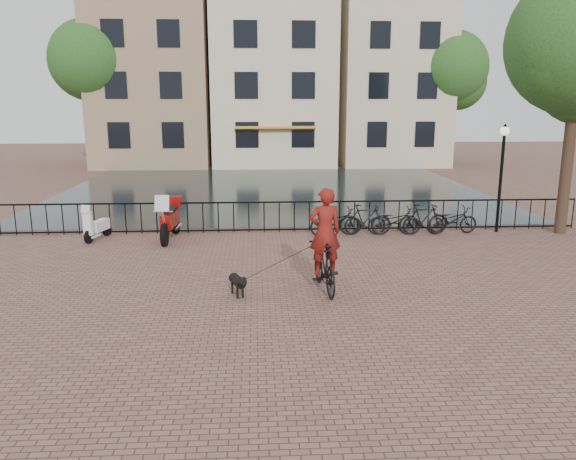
{
  "coord_description": "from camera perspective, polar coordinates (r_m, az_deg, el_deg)",
  "views": [
    {
      "loc": [
        -0.76,
        -10.11,
        4.2
      ],
      "look_at": [
        0.0,
        3.0,
        1.2
      ],
      "focal_mm": 35.0,
      "sensor_mm": 36.0,
      "label": 1
    }
  ],
  "objects": [
    {
      "name": "canal_water",
      "position": [
        27.74,
        -1.72,
        4.16
      ],
      "size": [
        20.0,
        20.0,
        0.0
      ],
      "primitive_type": "plane",
      "color": "black",
      "rests_on": "ground"
    },
    {
      "name": "lamp_post",
      "position": [
        19.5,
        20.94,
        6.67
      ],
      "size": [
        0.3,
        0.3,
        3.45
      ],
      "color": "black",
      "rests_on": "ground"
    },
    {
      "name": "parked_bike_2",
      "position": [
        18.45,
        10.74,
        0.92
      ],
      "size": [
        1.74,
        0.67,
        0.9
      ],
      "primitive_type": "imported",
      "rotation": [
        0.0,
        0.0,
        1.53
      ],
      "color": "black",
      "rests_on": "ground"
    },
    {
      "name": "railing",
      "position": [
        18.5,
        -0.9,
        1.34
      ],
      "size": [
        20.0,
        0.05,
        1.02
      ],
      "color": "black",
      "rests_on": "ground"
    },
    {
      "name": "scooter",
      "position": [
        18.42,
        -18.82,
        0.94
      ],
      "size": [
        0.73,
        1.37,
        1.22
      ],
      "rotation": [
        0.0,
        0.0,
        -0.28
      ],
      "color": "white",
      "rests_on": "ground"
    },
    {
      "name": "parked_bike_1",
      "position": [
        18.24,
        7.85,
        1.04
      ],
      "size": [
        1.68,
        0.55,
        1.0
      ],
      "primitive_type": "imported",
      "rotation": [
        0.0,
        0.0,
        1.52
      ],
      "color": "black",
      "rests_on": "ground"
    },
    {
      "name": "tree_far_right",
      "position": [
        39.3,
        16.24,
        15.52
      ],
      "size": [
        4.76,
        4.76,
        8.76
      ],
      "color": "black",
      "rests_on": "ground"
    },
    {
      "name": "parked_bike_0",
      "position": [
        18.09,
        4.89,
        0.86
      ],
      "size": [
        1.78,
        0.82,
        0.9
      ],
      "primitive_type": "imported",
      "rotation": [
        0.0,
        0.0,
        1.71
      ],
      "color": "black",
      "rests_on": "ground"
    },
    {
      "name": "parked_bike_3",
      "position": [
        18.7,
        13.58,
        1.09
      ],
      "size": [
        1.71,
        0.65,
        1.0
      ],
      "primitive_type": "imported",
      "rotation": [
        0.0,
        0.0,
        1.68
      ],
      "color": "black",
      "rests_on": "ground"
    },
    {
      "name": "ground",
      "position": [
        10.97,
        0.92,
        -9.64
      ],
      "size": [
        100.0,
        100.0,
        0.0
      ],
      "primitive_type": "plane",
      "color": "brown",
      "rests_on": "ground"
    },
    {
      "name": "motorcycle",
      "position": [
        17.8,
        -11.91,
        1.55
      ],
      "size": [
        0.68,
        2.25,
        1.59
      ],
      "rotation": [
        0.0,
        0.0,
        -0.07
      ],
      "color": "#990E0B",
      "rests_on": "ground"
    },
    {
      "name": "canal_house_left",
      "position": [
        40.73,
        -13.34,
        15.64
      ],
      "size": [
        7.5,
        9.0,
        12.8
      ],
      "color": "#9A7B59",
      "rests_on": "ground"
    },
    {
      "name": "tree_far_left",
      "position": [
        38.58,
        -19.48,
        15.92
      ],
      "size": [
        5.04,
        5.04,
        9.27
      ],
      "color": "black",
      "rests_on": "ground"
    },
    {
      "name": "parked_bike_4",
      "position": [
        19.0,
        16.31,
        0.97
      ],
      "size": [
        1.77,
        0.79,
        0.9
      ],
      "primitive_type": "imported",
      "rotation": [
        0.0,
        0.0,
        1.68
      ],
      "color": "black",
      "rests_on": "ground"
    },
    {
      "name": "cyclist",
      "position": [
        12.59,
        3.75,
        -1.64
      ],
      "size": [
        0.93,
        2.07,
        2.77
      ],
      "rotation": [
        0.0,
        0.0,
        3.25
      ],
      "color": "black",
      "rests_on": "ground"
    },
    {
      "name": "dog",
      "position": [
        12.52,
        -5.17,
        -5.47
      ],
      "size": [
        0.53,
        0.85,
        0.55
      ],
      "rotation": [
        0.0,
        0.0,
        0.35
      ],
      "color": "black",
      "rests_on": "ground"
    },
    {
      "name": "canal_house_mid",
      "position": [
        40.16,
        -1.58,
        15.29
      ],
      "size": [
        8.0,
        9.5,
        11.8
      ],
      "color": "beige",
      "rests_on": "ground"
    },
    {
      "name": "canal_house_right",
      "position": [
        41.24,
        10.06,
        16.09
      ],
      "size": [
        7.0,
        9.0,
        13.3
      ],
      "color": "beige",
      "rests_on": "ground"
    }
  ]
}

